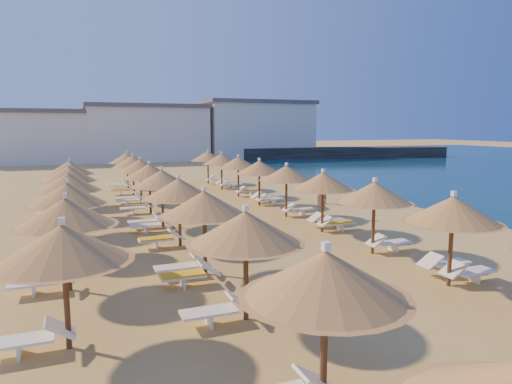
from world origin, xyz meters
name	(u,v)px	position (x,y,z in m)	size (l,w,h in m)	color
ground	(280,237)	(0.00, 0.00, 0.00)	(220.00, 220.00, 0.00)	tan
jetty	(343,153)	(28.19, 39.92, 0.75)	(30.00, 4.00, 1.50)	black
hotel_blocks	(158,132)	(2.85, 45.27, 3.70)	(45.73, 8.86, 8.10)	silver
parasol_row_east	(303,178)	(2.04, 1.98, 2.14)	(2.75, 34.82, 2.71)	brown
parasol_row_west	(170,184)	(-4.07, 1.98, 2.14)	(2.75, 34.82, 2.71)	brown
parasol_row_inland	(68,189)	(-7.91, 1.98, 2.14)	(2.75, 20.57, 2.71)	brown
loungers	(211,224)	(-2.36, 1.88, 0.34)	(13.03, 32.65, 0.66)	white
beachgoer_a	(321,199)	(3.56, 2.99, 0.92)	(0.67, 0.44, 1.85)	tan
beachgoer_b	(324,190)	(5.67, 6.37, 0.81)	(0.79, 0.61, 1.62)	tan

